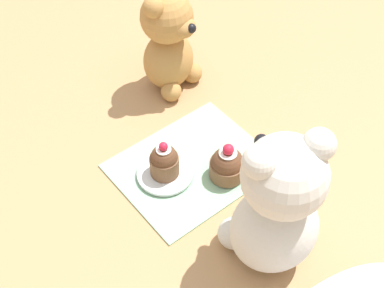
{
  "coord_description": "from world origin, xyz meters",
  "views": [
    {
      "loc": [
        0.36,
        0.44,
        0.69
      ],
      "look_at": [
        0.0,
        0.0,
        0.06
      ],
      "focal_mm": 50.0,
      "sensor_mm": 36.0,
      "label": 1
    }
  ],
  "objects_px": {
    "cupcake_near_tan_bear": "(164,161)",
    "saucer_plate": "(165,173)",
    "teddy_bear_cream": "(277,206)",
    "cupcake_near_cream_bear": "(227,165)",
    "teddy_bear_tan": "(169,41)"
  },
  "relations": [
    {
      "from": "teddy_bear_cream",
      "to": "saucer_plate",
      "type": "xyz_separation_m",
      "value": [
        0.03,
        -0.21,
        -0.11
      ]
    },
    {
      "from": "cupcake_near_cream_bear",
      "to": "saucer_plate",
      "type": "distance_m",
      "value": 0.1
    },
    {
      "from": "teddy_bear_cream",
      "to": "saucer_plate",
      "type": "distance_m",
      "value": 0.24
    },
    {
      "from": "cupcake_near_tan_bear",
      "to": "saucer_plate",
      "type": "bearing_deg",
      "value": -26.57
    },
    {
      "from": "teddy_bear_cream",
      "to": "cupcake_near_tan_bear",
      "type": "xyz_separation_m",
      "value": [
        0.03,
        -0.21,
        -0.08
      ]
    },
    {
      "from": "teddy_bear_cream",
      "to": "teddy_bear_tan",
      "type": "bearing_deg",
      "value": -88.18
    },
    {
      "from": "teddy_bear_cream",
      "to": "cupcake_near_tan_bear",
      "type": "relative_size",
      "value": 3.54
    },
    {
      "from": "teddy_bear_cream",
      "to": "cupcake_near_tan_bear",
      "type": "distance_m",
      "value": 0.22
    },
    {
      "from": "teddy_bear_tan",
      "to": "teddy_bear_cream",
      "type": "bearing_deg",
      "value": -120.75
    },
    {
      "from": "saucer_plate",
      "to": "cupcake_near_tan_bear",
      "type": "xyz_separation_m",
      "value": [
        -0.0,
        0.0,
        0.03
      ]
    },
    {
      "from": "teddy_bear_cream",
      "to": "saucer_plate",
      "type": "bearing_deg",
      "value": -63.2
    },
    {
      "from": "cupcake_near_tan_bear",
      "to": "teddy_bear_tan",
      "type": "bearing_deg",
      "value": -129.55
    },
    {
      "from": "teddy_bear_cream",
      "to": "cupcake_near_tan_bear",
      "type": "bearing_deg",
      "value": -63.2
    },
    {
      "from": "cupcake_near_cream_bear",
      "to": "saucer_plate",
      "type": "relative_size",
      "value": 0.77
    },
    {
      "from": "teddy_bear_tan",
      "to": "cupcake_near_tan_bear",
      "type": "distance_m",
      "value": 0.24
    }
  ]
}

